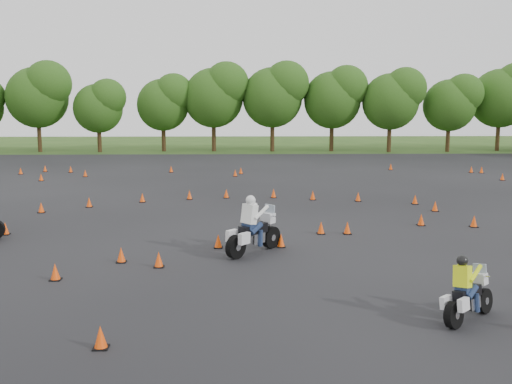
# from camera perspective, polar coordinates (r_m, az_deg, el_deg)

# --- Properties ---
(ground) EXTENTS (140.00, 140.00, 0.00)m
(ground) POSITION_cam_1_polar(r_m,az_deg,el_deg) (20.48, 0.31, -5.01)
(ground) COLOR #2D5119
(ground) RESTS_ON ground
(asphalt_pad) EXTENTS (62.00, 62.00, 0.00)m
(asphalt_pad) POSITION_cam_1_polar(r_m,az_deg,el_deg) (26.35, -0.12, -1.91)
(asphalt_pad) COLOR black
(asphalt_pad) RESTS_ON ground
(treeline) EXTENTS (86.43, 32.22, 10.76)m
(treeline) POSITION_cam_1_polar(r_m,az_deg,el_deg) (55.43, 1.99, 8.44)
(treeline) COLOR #294E16
(treeline) RESTS_ON ground
(traffic_cones) EXTENTS (36.28, 31.96, 0.45)m
(traffic_cones) POSITION_cam_1_polar(r_m,az_deg,el_deg) (26.42, -0.17, -1.39)
(traffic_cones) COLOR #FF4C0A
(traffic_cones) RESTS_ON asphalt_pad
(rider_yellow) EXTENTS (1.89, 1.75, 1.52)m
(rider_yellow) POSITION_cam_1_polar(r_m,az_deg,el_deg) (13.88, 20.77, -9.00)
(rider_yellow) COLOR #E0F315
(rider_yellow) RESTS_ON ground
(rider_white) EXTENTS (2.28, 2.41, 1.96)m
(rider_white) POSITION_cam_1_polar(r_m,az_deg,el_deg) (18.73, -0.23, -3.22)
(rider_white) COLOR white
(rider_white) RESTS_ON ground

